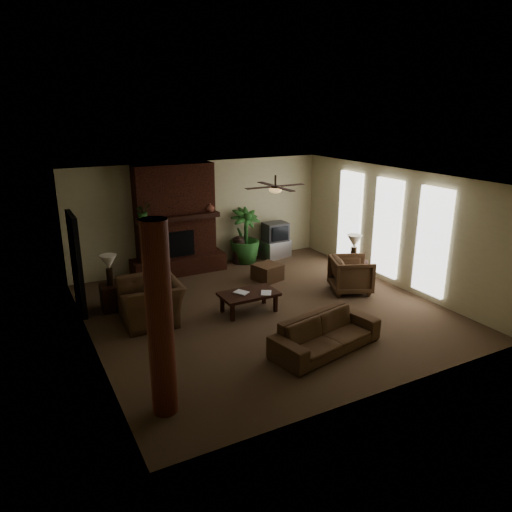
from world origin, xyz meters
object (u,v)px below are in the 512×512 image
armchair_left (151,295)px  lamp_left (109,264)px  sofa (326,328)px  armchair_right (351,273)px  tv_stand (275,249)px  floor_plant (245,247)px  lamp_right (354,243)px  coffee_table (249,295)px  ottoman (267,272)px  log_column (160,321)px  floor_vase (239,248)px  side_table_left (113,297)px  side_table_right (353,271)px

armchair_left → lamp_left: bearing=-147.0°
sofa → armchair_left: bearing=120.6°
armchair_right → tv_stand: bearing=26.7°
floor_plant → lamp_right: size_ratio=2.31×
coffee_table → ottoman: size_ratio=2.00×
log_column → lamp_left: log_column is taller
log_column → armchair_left: 3.22m
floor_vase → lamp_left: (-3.76, -1.53, 0.57)m
log_column → armchair_right: 5.85m
lamp_right → lamp_left: bearing=168.5°
coffee_table → lamp_right: 3.14m
floor_vase → floor_plant: floor_plant is taller
sofa → side_table_left: size_ratio=3.81×
lamp_left → side_table_right: (5.60, -1.09, -0.73)m
armchair_left → side_table_left: size_ratio=2.34×
sofa → armchair_left: size_ratio=1.63×
armchair_left → side_table_left: 1.13m
floor_vase → lamp_right: size_ratio=1.18×
ottoman → floor_vase: size_ratio=0.78×
sofa → floor_vase: 5.21m
coffee_table → tv_stand: tv_stand is taller
sofa → lamp_left: (-2.96, 3.61, 0.59)m
side_table_right → floor_vase: bearing=125.1°
sofa → ottoman: bearing=65.3°
ottoman → armchair_right: bearing=-50.2°
tv_stand → side_table_right: size_ratio=1.55×
sofa → tv_stand: size_ratio=2.46×
log_column → lamp_right: bearing=26.9°
coffee_table → floor_plant: floor_plant is taller
floor_vase → lamp_right: (1.80, -2.67, 0.57)m
armchair_left → lamp_right: 5.00m
tv_stand → lamp_right: (0.65, -2.67, 0.75)m
tv_stand → lamp_left: lamp_left is taller
ottoman → floor_vase: 1.56m
log_column → lamp_right: (5.67, 2.88, -0.40)m
sofa → ottoman: 3.71m
armchair_left → floor_vase: armchair_left is taller
coffee_table → tv_stand: (2.41, 3.05, -0.12)m
armchair_left → armchair_right: (4.55, -0.61, -0.11)m
sofa → armchair_left: armchair_left is taller
coffee_table → armchair_right: bearing=-1.7°
armchair_right → floor_vase: armchair_right is taller
lamp_left → armchair_left: bearing=-59.7°
floor_plant → side_table_left: (-3.92, -1.57, -0.15)m
side_table_left → lamp_right: size_ratio=0.85×
side_table_right → floor_plant: bearing=122.2°
log_column → tv_stand: 7.58m
coffee_table → side_table_right: (3.10, 0.44, -0.10)m
tv_stand → side_table_right: bearing=-87.9°
ottoman → lamp_right: lamp_right is taller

